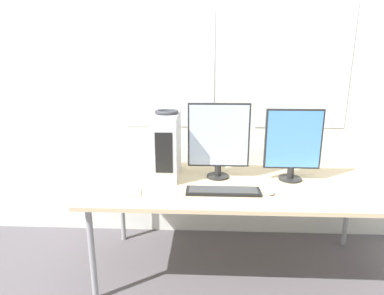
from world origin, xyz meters
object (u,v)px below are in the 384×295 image
at_px(monitor_right_near, 293,143).
at_px(keyboard, 223,191).
at_px(cell_phone, 135,192).
at_px(pc_tower, 167,145).
at_px(monitor_main, 219,139).
at_px(headphones, 167,112).
at_px(mouse, 270,192).

distance_m(monitor_right_near, keyboard, 0.62).
bearing_deg(cell_phone, pc_tower, 53.64).
relative_size(pc_tower, monitor_main, 0.85).
bearing_deg(headphones, cell_phone, -117.02).
relative_size(keyboard, mouse, 6.05).
height_order(monitor_right_near, cell_phone, monitor_right_near).
xyz_separation_m(pc_tower, monitor_main, (0.38, -0.03, 0.06)).
bearing_deg(monitor_main, monitor_right_near, -3.03).
bearing_deg(keyboard, monitor_main, 94.96).
height_order(keyboard, mouse, mouse).
height_order(keyboard, cell_phone, keyboard).
bearing_deg(monitor_right_near, cell_phone, -164.74).
height_order(headphones, mouse, headphones).
bearing_deg(headphones, mouse, -24.61).
relative_size(monitor_main, monitor_right_near, 1.07).
xyz_separation_m(headphones, cell_phone, (-0.18, -0.35, -0.48)).
relative_size(monitor_right_near, mouse, 6.45).
height_order(headphones, keyboard, headphones).
relative_size(monitor_right_near, cell_phone, 3.68).
relative_size(pc_tower, keyboard, 0.97).
xyz_separation_m(keyboard, cell_phone, (-0.58, -0.03, -0.01)).
height_order(mouse, cell_phone, mouse).
bearing_deg(pc_tower, monitor_right_near, -3.43).
relative_size(headphones, cell_phone, 1.24).
xyz_separation_m(pc_tower, headphones, (0.00, 0.00, 0.25)).
height_order(monitor_right_near, keyboard, monitor_right_near).
bearing_deg(pc_tower, monitor_main, -3.98).
bearing_deg(mouse, headphones, 155.39).
bearing_deg(monitor_right_near, mouse, -125.85).
height_order(headphones, cell_phone, headphones).
height_order(pc_tower, headphones, headphones).
height_order(headphones, monitor_right_near, monitor_right_near).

